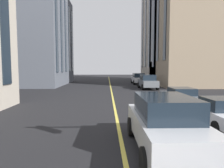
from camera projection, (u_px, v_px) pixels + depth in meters
lane_centre_line at (112, 95)px, 20.95m from camera, size 80.00×0.16×0.01m
car_silver_far at (165, 123)px, 6.73m from camera, size 4.70×2.14×1.88m
car_grey_near at (148, 82)px, 26.54m from camera, size 4.70×2.14×1.88m
car_white_trailing at (138, 78)px, 34.40m from camera, size 4.70×2.14×1.88m
car_grey_oncoming at (181, 97)px, 14.66m from camera, size 4.40×1.95×1.37m
car_white_mid at (220, 112)px, 9.59m from camera, size 3.90×1.89×1.40m
building_left_near at (36, 38)px, 33.35m from camera, size 15.18×10.11×15.42m
building_right_near at (173, 28)px, 39.35m from camera, size 14.42×10.16×21.20m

